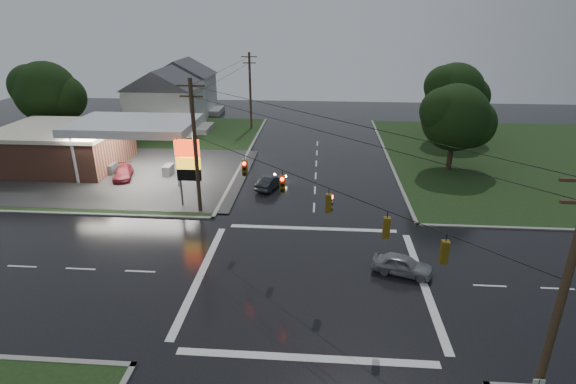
# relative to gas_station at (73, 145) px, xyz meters

# --- Properties ---
(ground) EXTENTS (120.00, 120.00, 0.00)m
(ground) POSITION_rel_gas_station_xyz_m (25.68, -19.70, -2.55)
(ground) COLOR black
(ground) RESTS_ON ground
(grass_nw) EXTENTS (36.00, 36.00, 0.08)m
(grass_nw) POSITION_rel_gas_station_xyz_m (-0.32, 6.30, -2.51)
(grass_nw) COLOR black
(grass_nw) RESTS_ON ground
(grass_ne) EXTENTS (36.00, 36.00, 0.08)m
(grass_ne) POSITION_rel_gas_station_xyz_m (51.68, 6.30, -2.51)
(grass_ne) COLOR black
(grass_ne) RESTS_ON ground
(gas_station) EXTENTS (26.20, 18.00, 5.60)m
(gas_station) POSITION_rel_gas_station_xyz_m (0.00, 0.00, 0.00)
(gas_station) COLOR #2D2D2D
(gas_station) RESTS_ON ground
(pylon_sign) EXTENTS (2.00, 0.35, 6.00)m
(pylon_sign) POSITION_rel_gas_station_xyz_m (15.18, -9.20, 1.46)
(pylon_sign) COLOR #59595E
(pylon_sign) RESTS_ON ground
(utility_pole_nw) EXTENTS (2.20, 0.32, 11.00)m
(utility_pole_nw) POSITION_rel_gas_station_xyz_m (16.18, -10.20, 3.17)
(utility_pole_nw) COLOR #382619
(utility_pole_nw) RESTS_ON ground
(utility_pole_se) EXTENTS (2.20, 0.32, 11.00)m
(utility_pole_se) POSITION_rel_gas_station_xyz_m (35.18, -29.20, 3.17)
(utility_pole_se) COLOR #382619
(utility_pole_se) RESTS_ON ground
(utility_pole_n) EXTENTS (2.20, 0.32, 10.50)m
(utility_pole_n) POSITION_rel_gas_station_xyz_m (16.18, 18.30, 2.92)
(utility_pole_n) COLOR #382619
(utility_pole_n) RESTS_ON ground
(traffic_signals) EXTENTS (26.87, 26.87, 1.47)m
(traffic_signals) POSITION_rel_gas_station_xyz_m (25.69, -19.72, 3.93)
(traffic_signals) COLOR black
(traffic_signals) RESTS_ON ground
(house_near) EXTENTS (11.05, 8.48, 8.60)m
(house_near) POSITION_rel_gas_station_xyz_m (4.73, 16.30, 1.86)
(house_near) COLOR silver
(house_near) RESTS_ON ground
(house_far) EXTENTS (11.05, 8.48, 8.60)m
(house_far) POSITION_rel_gas_station_xyz_m (3.73, 28.30, 1.86)
(house_far) COLOR silver
(house_far) RESTS_ON ground
(tree_nw_behind) EXTENTS (8.93, 7.60, 10.00)m
(tree_nw_behind) POSITION_rel_gas_station_xyz_m (-8.17, 10.29, 3.63)
(tree_nw_behind) COLOR black
(tree_nw_behind) RESTS_ON ground
(tree_ne_near) EXTENTS (7.99, 6.80, 8.98)m
(tree_ne_near) POSITION_rel_gas_station_xyz_m (39.82, 2.29, 3.01)
(tree_ne_near) COLOR black
(tree_ne_near) RESTS_ON ground
(tree_ne_far) EXTENTS (8.46, 7.20, 9.80)m
(tree_ne_far) POSITION_rel_gas_station_xyz_m (42.83, 14.29, 3.63)
(tree_ne_far) COLOR black
(tree_ne_far) RESTS_ON ground
(car_north) EXTENTS (2.61, 4.00, 1.25)m
(car_north) POSITION_rel_gas_station_xyz_m (21.44, -4.48, -1.92)
(car_north) COLOR black
(car_north) RESTS_ON ground
(car_crossing) EXTENTS (4.06, 2.60, 1.29)m
(car_crossing) POSITION_rel_gas_station_xyz_m (31.52, -18.67, -1.90)
(car_crossing) COLOR gray
(car_crossing) RESTS_ON ground
(car_pump) EXTENTS (2.71, 4.39, 1.19)m
(car_pump) POSITION_rel_gas_station_xyz_m (6.51, -3.03, -1.95)
(car_pump) COLOR maroon
(car_pump) RESTS_ON ground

